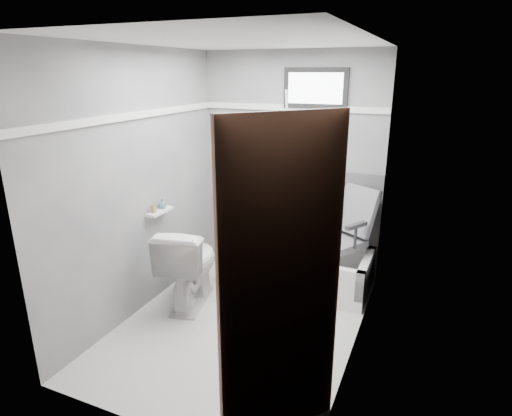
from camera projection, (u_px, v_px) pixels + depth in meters
The scene contains 19 objects.
floor at pixel (241, 324), 3.88m from camera, with size 2.60×2.60×0.00m, color silver.
ceiling at pixel (237, 40), 3.14m from camera, with size 2.60×2.60×0.00m, color silver.
wall_back at pixel (290, 166), 4.65m from camera, with size 2.00×0.02×2.40m, color slate.
wall_front at pixel (139, 257), 2.37m from camera, with size 2.00×0.02×2.40m, color slate.
wall_left at pixel (140, 185), 3.88m from camera, with size 0.02×2.60×2.40m, color slate.
wall_right at pixel (362, 212), 3.13m from camera, with size 0.02×2.60×2.40m, color slate.
bathtub at pixel (297, 266), 4.54m from camera, with size 1.50×0.70×0.42m, color white, non-canonical shape.
office_chair at pixel (336, 235), 4.32m from camera, with size 0.56×0.56×0.97m, color slate, non-canonical shape.
toilet at pixel (190, 265), 4.13m from camera, with size 0.46×0.82×0.80m, color white.
door at pixel (309, 326), 2.08m from camera, with size 0.78×0.78×2.00m, color brown, non-canonical shape.
window at pixel (316, 88), 4.29m from camera, with size 0.66×0.04×0.40m, color black, non-canonical shape.
backerboard at pixel (311, 204), 4.67m from camera, with size 1.50×0.02×0.78m, color #4C4C4F.
trim_back at pixel (291, 108), 4.45m from camera, with size 2.00×0.02×0.06m, color white.
trim_left at pixel (135, 115), 3.69m from camera, with size 0.02×2.60×0.06m, color white.
pole at pixel (289, 185), 4.46m from camera, with size 0.02×0.02×1.95m, color silver.
shelf at pixel (160, 211), 4.10m from camera, with size 0.10×0.32×0.03m, color white.
soap_bottle_a at pixel (153, 207), 4.02m from camera, with size 0.04×0.04×0.09m, color #96824B.
soap_bottle_b at pixel (162, 204), 4.14m from camera, with size 0.08×0.08×0.10m, color #466E81.
faucet at pixel (272, 221), 4.89m from camera, with size 0.26×0.10×0.16m, color silver, non-canonical shape.
Camera 1 is at (1.45, -3.04, 2.19)m, focal length 30.00 mm.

